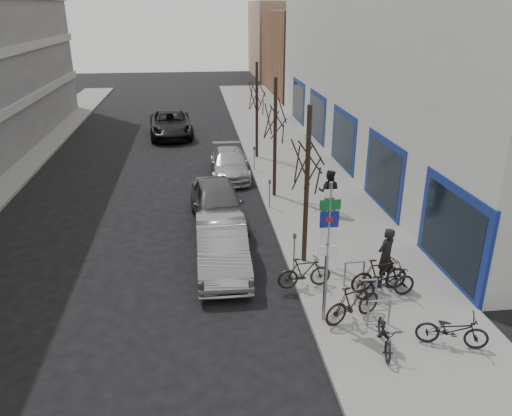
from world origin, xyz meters
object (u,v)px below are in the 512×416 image
object	(u,v)px
bike_rack	(366,289)
parked_car_back	(230,164)
lane_car	(171,124)
parked_car_front	(222,247)
meter_mid	(270,191)
bike_mid_curb	(385,280)
bike_far_curb	(453,327)
parked_car_mid	(217,203)
bike_near_right	(353,302)
bike_mid_inner	(304,272)
bike_far_inner	(380,274)
tree_near	(308,149)
pedestrian_far	(329,191)
tree_mid	(275,110)
meter_front	(294,247)
tree_far	(257,88)
highway_sign_pole	(328,245)
meter_back	(254,156)
bike_near_left	(385,332)
pedestrian_near	(386,256)

from	to	relation	value
bike_rack	parked_car_back	world-z (taller)	parked_car_back
lane_car	parked_car_front	bearing A→B (deg)	-87.30
meter_mid	bike_mid_curb	distance (m)	7.96
bike_rack	bike_far_curb	size ratio (longest dim) A/B	1.26
bike_far_curb	parked_car_mid	size ratio (longest dim) A/B	0.36
bike_near_right	bike_mid_inner	bearing A→B (deg)	4.36
parked_car_front	parked_car_back	distance (m)	9.96
bike_mid_curb	bike_mid_inner	xyz separation A→B (m)	(-2.25, 0.87, -0.07)
bike_far_inner	parked_car_back	size ratio (longest dim) A/B	0.40
tree_near	pedestrian_far	xyz separation A→B (m)	(1.92, 4.10, -3.00)
bike_mid_inner	tree_mid	bearing A→B (deg)	-7.73
meter_front	bike_far_inner	world-z (taller)	meter_front
parked_car_mid	bike_rack	bearing A→B (deg)	-63.75
bike_rack	parked_car_front	distance (m)	4.99
bike_far_curb	tree_near	bearing A→B (deg)	48.46
tree_mid	parked_car_mid	distance (m)	4.97
bike_near_right	bike_far_curb	size ratio (longest dim) A/B	1.04
tree_near	tree_far	size ratio (longest dim) A/B	1.00
tree_mid	bike_mid_curb	xyz separation A→B (m)	(1.88, -9.11, -3.36)
bike_near_right	lane_car	size ratio (longest dim) A/B	0.31
highway_sign_pole	bike_far_curb	xyz separation A→B (m)	(2.96, -1.53, -1.76)
meter_back	parked_car_front	xyz separation A→B (m)	(-2.35, -10.42, -0.13)
bike_far_inner	tree_far	bearing A→B (deg)	-0.20
pedestrian_far	bike_near_right	bearing A→B (deg)	104.04
meter_mid	parked_car_front	distance (m)	5.46
bike_rack	bike_mid_inner	xyz separation A→B (m)	(-1.57, 1.16, 0.01)
bike_near_right	bike_far_curb	xyz separation A→B (m)	(2.18, -1.40, -0.02)
tree_near	bike_near_left	xyz separation A→B (m)	(1.01, -4.96, -3.46)
bike_rack	bike_mid_inner	bearing A→B (deg)	143.61
bike_near_left	lane_car	world-z (taller)	lane_car
meter_back	parked_car_back	bearing A→B (deg)	-159.19
meter_mid	parked_car_back	bearing A→B (deg)	105.24
parked_car_front	pedestrian_near	size ratio (longest dim) A/B	2.58
meter_front	meter_mid	xyz separation A→B (m)	(0.00, 5.50, 0.00)
meter_mid	bike_far_curb	bearing A→B (deg)	-72.28
bike_near_right	parked_car_mid	world-z (taller)	parked_car_mid
meter_back	meter_mid	bearing A→B (deg)	-90.00
meter_front	pedestrian_far	size ratio (longest dim) A/B	0.66
bike_far_inner	parked_car_mid	xyz separation A→B (m)	(-4.60, 6.18, 0.14)
tree_mid	parked_car_mid	world-z (taller)	tree_mid
tree_near	parked_car_mid	bearing A→B (deg)	125.03
tree_mid	parked_car_front	bearing A→B (deg)	-113.55
bike_near_right	bike_mid_inner	world-z (taller)	bike_near_right
bike_near_left	meter_front	bearing A→B (deg)	118.95
tree_far	bike_far_inner	world-z (taller)	tree_far
meter_front	parked_car_front	size ratio (longest dim) A/B	0.26
bike_far_inner	bike_far_curb	bearing A→B (deg)	-169.03
pedestrian_near	bike_near_right	bearing A→B (deg)	17.27
bike_far_curb	pedestrian_far	bearing A→B (deg)	25.02
tree_far	meter_front	size ratio (longest dim) A/B	4.33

